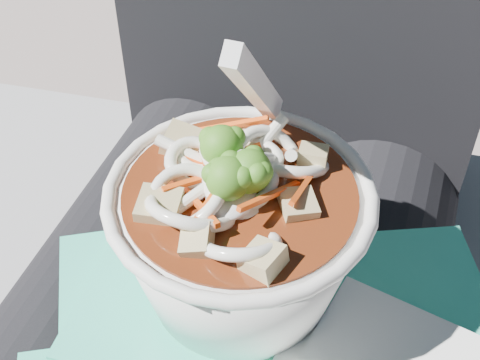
% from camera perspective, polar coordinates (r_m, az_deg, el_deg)
% --- Properties ---
extents(person_body, '(0.34, 0.94, 1.02)m').
position_cam_1_polar(person_body, '(0.59, 0.13, -7.04)').
color(person_body, black).
rests_on(person_body, ground).
extents(plastic_bag, '(0.35, 0.33, 0.02)m').
position_cam_1_polar(plastic_bag, '(0.47, 0.86, -13.40)').
color(plastic_bag, '#2EC29E').
rests_on(plastic_bag, lap).
extents(udon_bowl, '(0.20, 0.20, 0.20)m').
position_cam_1_polar(udon_bowl, '(0.44, -0.08, -4.07)').
color(udon_bowl, white).
rests_on(udon_bowl, plastic_bag).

